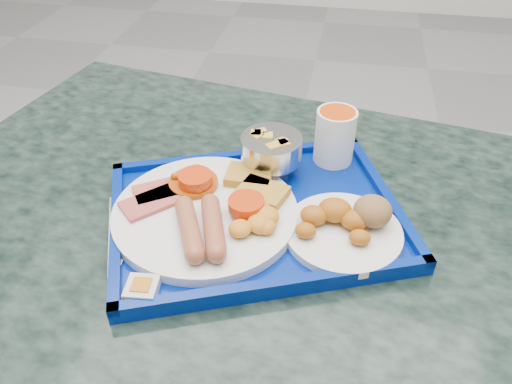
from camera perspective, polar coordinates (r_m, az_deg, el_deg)
floor at (r=1.56m, az=-0.33°, el=-15.39°), size 6.00×6.00×0.00m
table at (r=0.90m, az=1.30°, el=-12.76°), size 1.33×1.01×0.75m
tray at (r=0.76m, az=0.00°, el=-2.71°), size 0.51×0.45×0.03m
main_plate at (r=0.74m, az=-5.17°, el=-2.07°), size 0.27×0.27×0.04m
bread_plate at (r=0.72m, az=10.32°, el=-3.62°), size 0.17×0.17×0.06m
fruit_bowl at (r=0.81m, az=1.75°, el=4.92°), size 0.10×0.10×0.07m
juice_cup at (r=0.85m, az=9.02°, el=6.48°), size 0.07×0.07×0.09m
spoon at (r=0.78m, az=-11.93°, el=-1.40°), size 0.04×0.18×0.01m
knife at (r=0.74m, az=-16.03°, el=-4.66°), size 0.08×0.16×0.00m
jam_packet at (r=0.65m, az=-12.90°, el=-10.70°), size 0.04×0.04×0.02m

